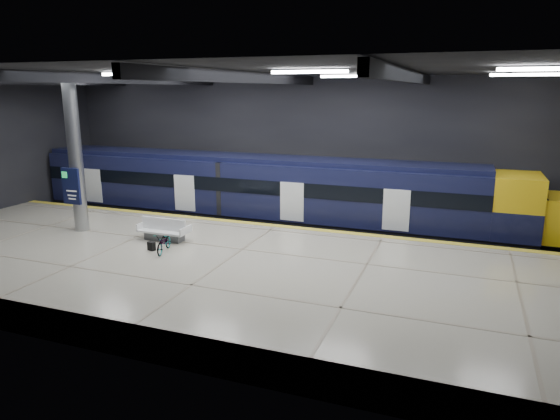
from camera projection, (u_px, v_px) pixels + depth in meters
The scene contains 10 objects.
ground at pixel (253, 267), 21.11m from camera, with size 30.00×30.00×0.00m, color black.
room_shell at pixel (251, 131), 19.77m from camera, with size 30.10×16.10×8.05m.
platform at pixel (226, 275), 18.70m from camera, with size 30.00×11.00×1.10m, color #B4AE98.
safety_strip at pixel (276, 226), 23.35m from camera, with size 30.00×0.40×0.01m, color gold.
rails at pixel (295, 231), 26.10m from camera, with size 30.00×1.52×0.16m.
train at pixel (279, 193), 25.93m from camera, with size 29.40×2.84×3.79m.
bench at pixel (164, 232), 21.06m from camera, with size 2.19×0.92×0.96m.
bicycle at pixel (164, 242), 19.49m from camera, with size 0.52×1.50×0.79m, color #99999E.
pannier_bag at pixel (151, 246), 19.75m from camera, with size 0.30×0.18×0.35m, color black.
info_column at pixel (75, 156), 21.85m from camera, with size 0.90×0.78×6.90m.
Camera 1 is at (8.07, -18.28, 7.32)m, focal length 32.00 mm.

